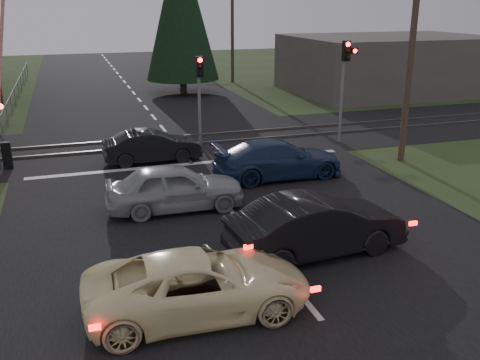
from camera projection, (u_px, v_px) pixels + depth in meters
name	position (u px, v px, depth m)	size (l,w,h in m)	color
ground	(260.00, 246.00, 14.65)	(120.00, 120.00, 0.00)	#2C3B1A
road	(183.00, 153.00, 23.67)	(14.00, 100.00, 0.01)	black
rail_corridor	(174.00, 142.00, 25.47)	(120.00, 8.00, 0.01)	black
stop_line	(192.00, 164.00, 22.04)	(13.00, 0.35, 0.00)	silver
rail_near	(177.00, 145.00, 24.74)	(120.00, 0.12, 0.10)	#59544C
rail_far	(171.00, 137.00, 26.18)	(120.00, 0.12, 0.10)	#59544C
traffic_signal_right	(345.00, 72.00, 24.35)	(0.68, 0.48, 4.70)	slate
traffic_signal_center	(200.00, 86.00, 23.68)	(0.32, 0.48, 4.10)	slate
utility_pole_near	(412.00, 45.00, 21.04)	(1.80, 0.26, 9.00)	#4C3D2D
utility_pole_mid	(232.00, 23.00, 42.68)	(1.80, 0.26, 9.00)	#4C3D2D
utility_pole_far	(172.00, 15.00, 65.23)	(1.80, 0.26, 9.00)	#4C3D2D
conifer_tree	(181.00, 7.00, 37.21)	(5.20, 5.20, 11.00)	#473D33
fence_left	(15.00, 111.00, 32.66)	(0.10, 36.00, 1.20)	slate
building_right	(388.00, 64.00, 39.11)	(14.00, 10.00, 4.00)	#59514C
cream_coupe	(198.00, 284.00, 11.35)	(2.23, 4.83, 1.34)	#FFEFB6
dark_hatchback	(316.00, 226.00, 14.00)	(1.66, 4.77, 1.57)	black
silver_car	(175.00, 187.00, 17.01)	(1.76, 4.38, 1.49)	#93979A
blue_sedan	(278.00, 159.00, 20.16)	(2.01, 4.94, 1.43)	navy
dark_car_far	(152.00, 146.00, 22.16)	(1.39, 3.99, 1.31)	black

